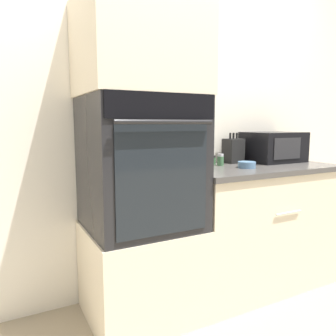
{
  "coord_description": "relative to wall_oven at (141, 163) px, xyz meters",
  "views": [
    {
      "loc": [
        -1.07,
        -1.47,
        1.19
      ],
      "look_at": [
        -0.19,
        0.21,
        0.93
      ],
      "focal_mm": 35.0,
      "sensor_mm": 36.0,
      "label": 1
    }
  ],
  "objects": [
    {
      "name": "wall_back",
      "position": [
        0.33,
        0.33,
        0.3
      ],
      "size": [
        8.0,
        0.05,
        2.5
      ],
      "color": "silver",
      "rests_on": "ground_plane"
    },
    {
      "name": "bowl",
      "position": [
        0.75,
        -0.07,
        -0.05
      ],
      "size": [
        0.12,
        0.12,
        0.04
      ],
      "color": "#517599",
      "rests_on": "counter_unit"
    },
    {
      "name": "microwave",
      "position": [
        1.19,
        0.13,
        0.05
      ],
      "size": [
        0.43,
        0.34,
        0.23
      ],
      "color": "black",
      "rests_on": "counter_unit"
    },
    {
      "name": "condiment_jar_near",
      "position": [
        0.66,
        0.19,
        -0.04
      ],
      "size": [
        0.04,
        0.04,
        0.07
      ],
      "color": "#427047",
      "rests_on": "counter_unit"
    },
    {
      "name": "wall_oven",
      "position": [
        0.0,
        0.0,
        0.0
      ],
      "size": [
        0.63,
        0.64,
        0.77
      ],
      "color": "black",
      "rests_on": "oven_cabinet_base"
    },
    {
      "name": "condiment_jar_mid",
      "position": [
        0.67,
        0.12,
        -0.03
      ],
      "size": [
        0.05,
        0.05,
        0.08
      ],
      "color": "#427047",
      "rests_on": "counter_unit"
    },
    {
      "name": "knife_block",
      "position": [
        0.86,
        0.21,
        0.02
      ],
      "size": [
        0.13,
        0.13,
        0.23
      ],
      "color": "black",
      "rests_on": "counter_unit"
    },
    {
      "name": "ground_plane",
      "position": [
        0.33,
        -0.3,
        -0.95
      ],
      "size": [
        12.0,
        12.0,
        0.0
      ],
      "primitive_type": "plane",
      "color": "gray"
    },
    {
      "name": "counter_unit",
      "position": [
        0.9,
        0.0,
        -0.51
      ],
      "size": [
        1.17,
        0.63,
        0.89
      ],
      "color": "beige",
      "rests_on": "ground_plane"
    },
    {
      "name": "oven_cabinet_upper",
      "position": [
        -0.0,
        0.0,
        0.66
      ],
      "size": [
        0.66,
        0.6,
        0.55
      ],
      "color": "beige",
      "rests_on": "wall_oven"
    },
    {
      "name": "oven_cabinet_base",
      "position": [
        -0.0,
        0.0,
        -0.67
      ],
      "size": [
        0.66,
        0.6,
        0.57
      ],
      "color": "beige",
      "rests_on": "ground_plane"
    }
  ]
}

